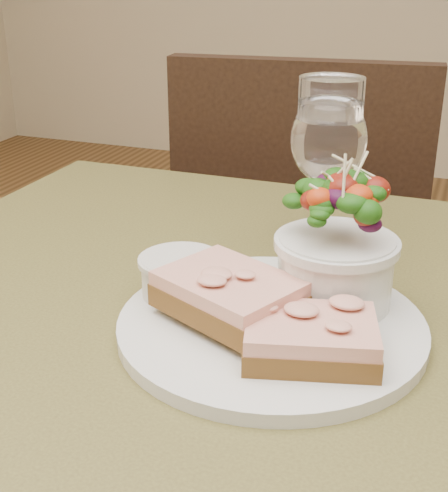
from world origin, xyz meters
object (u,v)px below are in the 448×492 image
(cafe_table, at_px, (233,420))
(sandwich_back, at_px, (229,294))
(salad_bowl, at_px, (337,240))
(wine_glass, at_px, (328,144))
(chair_far, at_px, (301,346))
(dinner_plate, at_px, (271,326))
(ramekin, at_px, (181,274))
(sandwich_front, at_px, (311,338))

(cafe_table, relative_size, sandwich_back, 5.82)
(cafe_table, relative_size, salad_bowl, 6.30)
(cafe_table, distance_m, wine_glass, 0.28)
(chair_far, distance_m, dinner_plate, 0.86)
(ramekin, distance_m, salad_bowl, 0.14)
(sandwich_back, bearing_deg, chair_far, 122.74)
(cafe_table, bearing_deg, chair_far, 98.12)
(chair_far, relative_size, salad_bowl, 7.09)
(dinner_plate, bearing_deg, wine_glass, 88.07)
(cafe_table, distance_m, ramekin, 0.15)
(wine_glass, bearing_deg, salad_bowl, -72.71)
(cafe_table, height_order, sandwich_back, sandwich_back)
(sandwich_front, height_order, wine_glass, wine_glass)
(sandwich_front, xyz_separation_m, salad_bowl, (-0.00, 0.09, 0.04))
(chair_far, relative_size, sandwich_back, 6.55)
(salad_bowl, height_order, wine_glass, wine_glass)
(ramekin, relative_size, salad_bowl, 0.55)
(chair_far, xyz_separation_m, sandwich_front, (0.18, -0.76, 0.48))
(ramekin, height_order, wine_glass, wine_glass)
(sandwich_back, bearing_deg, sandwich_front, 2.92)
(cafe_table, relative_size, sandwich_front, 6.83)
(sandwich_back, xyz_separation_m, ramekin, (-0.06, 0.03, -0.00))
(cafe_table, bearing_deg, dinner_plate, 0.69)
(sandwich_front, relative_size, wine_glass, 0.67)
(cafe_table, relative_size, wine_glass, 4.57)
(cafe_table, relative_size, chair_far, 0.89)
(dinner_plate, relative_size, sandwich_front, 2.23)
(sandwich_front, bearing_deg, chair_far, 88.50)
(ramekin, xyz_separation_m, wine_glass, (0.10, 0.15, 0.09))
(cafe_table, height_order, ramekin, ramekin)
(dinner_plate, height_order, salad_bowl, salad_bowl)
(cafe_table, xyz_separation_m, salad_bowl, (0.08, 0.05, 0.17))
(dinner_plate, distance_m, sandwich_front, 0.06)
(sandwich_back, bearing_deg, salad_bowl, 63.91)
(wine_glass, bearing_deg, cafe_table, -103.44)
(sandwich_front, bearing_deg, wine_glass, 85.45)
(dinner_plate, xyz_separation_m, sandwich_front, (0.04, -0.04, 0.02))
(dinner_plate, relative_size, wine_glass, 1.49)
(sandwich_front, bearing_deg, dinner_plate, 120.99)
(dinner_plate, bearing_deg, sandwich_back, -161.84)
(sandwich_front, relative_size, ramekin, 1.66)
(sandwich_front, bearing_deg, cafe_table, 136.84)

